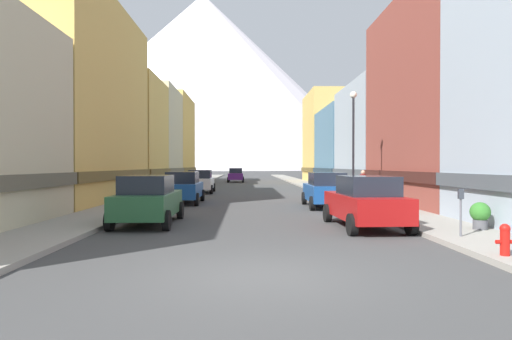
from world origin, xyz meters
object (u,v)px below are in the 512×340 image
Objects in this scene: parking_meter_near at (461,206)px; potted_plant_0 at (480,214)px; car_driving_0 at (236,175)px; car_left_0 at (148,200)px; streetlamp_right at (353,130)px; car_left_1 at (183,187)px; potted_plant_1 at (383,192)px; pedestrian_0 at (363,187)px; car_left_2 at (201,181)px; fire_hydrant_near at (505,239)px; car_right_1 at (326,190)px; car_right_0 at (366,202)px.

potted_plant_0 is at bearing 46.37° from parking_meter_near.
car_driving_0 is 44.69m from parking_meter_near.
car_left_0 is 11.95m from streetlamp_right.
potted_plant_1 is (10.80, -1.56, -0.21)m from car_left_1.
car_left_1 is 31.51m from car_driving_0.
potted_plant_1 is at bearing -57.50° from pedestrian_0.
car_left_1 is 9.47m from car_left_2.
fire_hydrant_near is (9.25, -15.28, -0.37)m from car_left_1.
potted_plant_0 is 10.99m from pedestrian_0.
car_right_1 is at bearing -18.35° from car_left_1.
streetlamp_right reaches higher than car_left_1.
streetlamp_right is at bearing -171.37° from potted_plant_1.
potted_plant_0 is (10.80, -20.81, -0.28)m from car_left_2.
car_driving_0 reaches higher than parking_meter_near.
car_right_1 is at bearing -138.89° from pedestrian_0.
car_driving_0 is at bearing 104.61° from potted_plant_1.
car_right_0 is 41.73m from car_driving_0.
car_driving_0 is at bearing 84.28° from car_left_2.
car_left_2 is 22.07m from car_driving_0.
streetlamp_right is at bearing 92.11° from parking_meter_near.
streetlamp_right is at bearing -50.96° from car_left_2.
potted_plant_1 reaches higher than potted_plant_0.
potted_plant_1 is (3.20, 0.96, -0.21)m from car_right_1.
car_right_0 is 6.36× the size of fire_hydrant_near.
car_left_0 and car_right_0 have the same top height.
streetlamp_right reaches higher than car_left_2.
car_left_2 is at bearing 129.04° from streetlamp_right.
car_left_0 and car_left_2 have the same top height.
fire_hydrant_near is 0.41× the size of pedestrian_0.
car_left_0 is 5.22× the size of potted_plant_0.
car_right_0 is 2.61× the size of pedestrian_0.
car_left_1 is 1.00× the size of car_left_2.
car_left_1 is 2.57× the size of pedestrian_0.
pedestrian_0 is (2.45, 2.14, 0.05)m from car_right_1.
car_left_2 is at bearing 90.00° from car_left_1.
car_left_2 and car_right_0 have the same top height.
car_left_0 is at bearing 145.20° from fire_hydrant_near.
car_left_0 is 18.33m from car_left_2.
car_right_1 is at bearing -155.36° from streetlamp_right.
potted_plant_0 is at bearing -80.18° from streetlamp_right.
streetlamp_right is at bearing 90.43° from fire_hydrant_near.
car_left_1 and car_driving_0 have the same top height.
potted_plant_1 is at bearing 90.00° from potted_plant_0.
car_right_1 is 3.35m from potted_plant_1.
fire_hydrant_near is 13.81m from potted_plant_1.
fire_hydrant_near is at bearing -81.42° from car_driving_0.
parking_meter_near is 11.25m from streetlamp_right.
pedestrian_0 is (0.80, 14.90, 0.42)m from fire_hydrant_near.
car_left_0 is 9.89m from car_right_1.
pedestrian_0 reaches higher than car_right_1.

